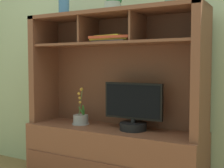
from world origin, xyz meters
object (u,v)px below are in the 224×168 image
object	(u,v)px
magazine_stack_left	(113,39)
ceramic_vase	(64,7)
media_console	(112,139)
tv_monitor	(133,110)
potted_orchid	(81,119)
potted_succulent	(113,2)

from	to	relation	value
magazine_stack_left	ceramic_vase	distance (m)	0.59
media_console	tv_monitor	distance (m)	0.31
tv_monitor	potted_orchid	world-z (taller)	tv_monitor
ceramic_vase	potted_orchid	bearing A→B (deg)	-5.43
tv_monitor	potted_orchid	bearing A→B (deg)	-178.55
tv_monitor	magazine_stack_left	bearing A→B (deg)	-166.72
tv_monitor	magazine_stack_left	size ratio (longest dim) A/B	1.38
tv_monitor	ceramic_vase	world-z (taller)	ceramic_vase
media_console	potted_succulent	xyz separation A→B (m)	(0.00, 0.00, 1.10)
magazine_stack_left	ceramic_vase	bearing A→B (deg)	175.23
potted_succulent	tv_monitor	bearing A→B (deg)	-3.42
potted_orchid	magazine_stack_left	size ratio (longest dim) A/B	0.90
potted_orchid	magazine_stack_left	world-z (taller)	magazine_stack_left
magazine_stack_left	potted_succulent	bearing A→B (deg)	118.20
tv_monitor	magazine_stack_left	distance (m)	0.58
tv_monitor	magazine_stack_left	world-z (taller)	magazine_stack_left
tv_monitor	ceramic_vase	size ratio (longest dim) A/B	2.96
ceramic_vase	tv_monitor	bearing A→B (deg)	-0.40
ceramic_vase	media_console	bearing A→B (deg)	0.44
media_console	potted_succulent	bearing A→B (deg)	45.37
media_console	tv_monitor	size ratio (longest dim) A/B	3.06
potted_orchid	ceramic_vase	distance (m)	0.97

